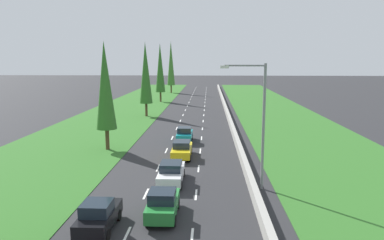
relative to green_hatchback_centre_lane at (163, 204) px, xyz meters
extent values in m
plane|color=#28282B|center=(0.08, 42.65, -0.84)|extent=(300.00, 300.00, 0.00)
cube|color=#2D6623|center=(-12.57, 42.65, -0.82)|extent=(14.00, 140.00, 0.04)
cube|color=#2D6623|center=(14.43, 42.65, -0.82)|extent=(14.00, 140.00, 0.04)
cube|color=#9E9B93|center=(5.78, 42.65, -0.41)|extent=(0.44, 120.00, 0.85)
cube|color=white|center=(-1.67, -2.35, -0.83)|extent=(0.14, 2.00, 0.01)
cube|color=white|center=(-1.67, 3.65, -0.83)|extent=(0.14, 2.00, 0.01)
cube|color=white|center=(-1.67, 9.65, -0.83)|extent=(0.14, 2.00, 0.01)
cube|color=white|center=(-1.67, 15.65, -0.83)|extent=(0.14, 2.00, 0.01)
cube|color=white|center=(-1.67, 21.65, -0.83)|extent=(0.14, 2.00, 0.01)
cube|color=white|center=(-1.67, 27.65, -0.83)|extent=(0.14, 2.00, 0.01)
cube|color=white|center=(-1.67, 33.65, -0.83)|extent=(0.14, 2.00, 0.01)
cube|color=white|center=(-1.67, 39.65, -0.83)|extent=(0.14, 2.00, 0.01)
cube|color=white|center=(-1.67, 45.65, -0.83)|extent=(0.14, 2.00, 0.01)
cube|color=white|center=(-1.67, 51.65, -0.83)|extent=(0.14, 2.00, 0.01)
cube|color=white|center=(-1.67, 57.65, -0.83)|extent=(0.14, 2.00, 0.01)
cube|color=white|center=(-1.67, 63.65, -0.83)|extent=(0.14, 2.00, 0.01)
cube|color=white|center=(-1.67, 69.65, -0.83)|extent=(0.14, 2.00, 0.01)
cube|color=white|center=(-1.67, 75.65, -0.83)|extent=(0.14, 2.00, 0.01)
cube|color=white|center=(-1.67, 81.65, -0.83)|extent=(0.14, 2.00, 0.01)
cube|color=white|center=(-1.67, 87.65, -0.83)|extent=(0.14, 2.00, 0.01)
cube|color=white|center=(-1.67, 93.65, -0.83)|extent=(0.14, 2.00, 0.01)
cube|color=white|center=(-1.67, 99.65, -0.83)|extent=(0.14, 2.00, 0.01)
cube|color=white|center=(1.83, -2.35, -0.83)|extent=(0.14, 2.00, 0.01)
cube|color=white|center=(1.83, 3.65, -0.83)|extent=(0.14, 2.00, 0.01)
cube|color=white|center=(1.83, 9.65, -0.83)|extent=(0.14, 2.00, 0.01)
cube|color=white|center=(1.83, 15.65, -0.83)|extent=(0.14, 2.00, 0.01)
cube|color=white|center=(1.83, 21.65, -0.83)|extent=(0.14, 2.00, 0.01)
cube|color=white|center=(1.83, 27.65, -0.83)|extent=(0.14, 2.00, 0.01)
cube|color=white|center=(1.83, 33.65, -0.83)|extent=(0.14, 2.00, 0.01)
cube|color=white|center=(1.83, 39.65, -0.83)|extent=(0.14, 2.00, 0.01)
cube|color=white|center=(1.83, 45.65, -0.83)|extent=(0.14, 2.00, 0.01)
cube|color=white|center=(1.83, 51.65, -0.83)|extent=(0.14, 2.00, 0.01)
cube|color=white|center=(1.83, 57.65, -0.83)|extent=(0.14, 2.00, 0.01)
cube|color=white|center=(1.83, 63.65, -0.83)|extent=(0.14, 2.00, 0.01)
cube|color=white|center=(1.83, 69.65, -0.83)|extent=(0.14, 2.00, 0.01)
cube|color=white|center=(1.83, 75.65, -0.83)|extent=(0.14, 2.00, 0.01)
cube|color=white|center=(1.83, 81.65, -0.83)|extent=(0.14, 2.00, 0.01)
cube|color=white|center=(1.83, 87.65, -0.83)|extent=(0.14, 2.00, 0.01)
cube|color=white|center=(1.83, 93.65, -0.83)|extent=(0.14, 2.00, 0.01)
cube|color=white|center=(1.83, 99.65, -0.83)|extent=(0.14, 2.00, 0.01)
cube|color=#237A33|center=(0.00, 0.07, -0.14)|extent=(1.68, 3.90, 0.76)
cube|color=#19232D|center=(0.00, -0.23, 0.56)|extent=(1.52, 1.60, 0.64)
cylinder|color=black|center=(-0.76, 1.28, -0.52)|extent=(0.22, 0.64, 0.64)
cylinder|color=black|center=(0.76, 1.28, -0.52)|extent=(0.22, 0.64, 0.64)
cylinder|color=black|center=(-0.76, -1.14, -0.52)|extent=(0.22, 0.64, 0.64)
cylinder|color=black|center=(0.76, -1.14, -0.52)|extent=(0.22, 0.64, 0.64)
cube|color=white|center=(-0.13, 6.04, -0.16)|extent=(1.76, 4.50, 0.72)
cube|color=#19232D|center=(-0.13, 5.89, 0.50)|extent=(1.56, 1.90, 0.60)
cylinder|color=black|center=(-0.93, 7.44, -0.52)|extent=(0.22, 0.64, 0.64)
cylinder|color=black|center=(0.67, 7.44, -0.52)|extent=(0.22, 0.64, 0.64)
cylinder|color=black|center=(-0.93, 4.65, -0.52)|extent=(0.22, 0.64, 0.64)
cylinder|color=black|center=(0.67, 4.65, -0.52)|extent=(0.22, 0.64, 0.64)
cube|color=yellow|center=(0.13, 13.15, -0.16)|extent=(1.76, 4.50, 0.72)
cube|color=#19232D|center=(0.13, 13.00, 0.50)|extent=(1.56, 1.90, 0.60)
cylinder|color=black|center=(-0.67, 14.55, -0.52)|extent=(0.22, 0.64, 0.64)
cylinder|color=black|center=(0.93, 14.55, -0.52)|extent=(0.22, 0.64, 0.64)
cylinder|color=black|center=(-0.67, 11.76, -0.52)|extent=(0.22, 0.64, 0.64)
cylinder|color=black|center=(0.93, 11.76, -0.52)|extent=(0.22, 0.64, 0.64)
cube|color=black|center=(-3.29, -1.75, -0.14)|extent=(1.68, 3.90, 0.76)
cube|color=#19232D|center=(-3.29, -2.05, 0.56)|extent=(1.52, 1.60, 0.64)
cylinder|color=black|center=(-4.05, -0.54, -0.52)|extent=(0.22, 0.64, 0.64)
cylinder|color=black|center=(-2.53, -0.54, -0.52)|extent=(0.22, 0.64, 0.64)
cylinder|color=black|center=(-4.05, -2.96, -0.52)|extent=(0.22, 0.64, 0.64)
cylinder|color=black|center=(-2.53, -2.96, -0.52)|extent=(0.22, 0.64, 0.64)
cube|color=teal|center=(-0.06, 19.84, -0.14)|extent=(1.68, 3.90, 0.76)
cube|color=#19232D|center=(-0.06, 19.54, 0.56)|extent=(1.52, 1.60, 0.64)
cylinder|color=black|center=(-0.82, 21.05, -0.52)|extent=(0.22, 0.64, 0.64)
cylinder|color=black|center=(0.70, 21.05, -0.52)|extent=(0.22, 0.64, 0.64)
cylinder|color=black|center=(-0.82, 18.63, -0.52)|extent=(0.22, 0.64, 0.64)
cylinder|color=black|center=(0.70, 18.63, -0.52)|extent=(0.22, 0.64, 0.64)
cylinder|color=#4C3823|center=(-7.82, 15.82, 0.26)|extent=(0.40, 0.40, 2.20)
cone|color=#2D6623|center=(-7.82, 15.82, 5.83)|extent=(2.08, 2.08, 8.93)
cylinder|color=#4C3823|center=(-7.61, 37.97, 0.26)|extent=(0.40, 0.40, 2.20)
cone|color=#2D6623|center=(-7.61, 37.97, 6.33)|extent=(2.10, 2.10, 9.93)
cylinder|color=#4C3823|center=(-8.04, 58.59, 0.26)|extent=(0.40, 0.40, 2.20)
cone|color=#2D6623|center=(-8.04, 58.59, 6.68)|extent=(2.12, 2.12, 10.64)
cylinder|color=#4C3823|center=(-7.94, 80.18, 0.26)|extent=(0.41, 0.41, 2.20)
cone|color=#3D752D|center=(-7.94, 80.18, 7.43)|extent=(2.16, 2.16, 12.14)
cylinder|color=gray|center=(6.53, 5.06, 3.66)|extent=(0.20, 0.20, 9.00)
cylinder|color=gray|center=(5.13, 5.06, 8.01)|extent=(2.80, 0.12, 0.12)
cube|color=silver|center=(3.73, 5.06, 7.91)|extent=(0.60, 0.28, 0.20)
camera|label=1|loc=(2.66, -19.82, 8.40)|focal=33.35mm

